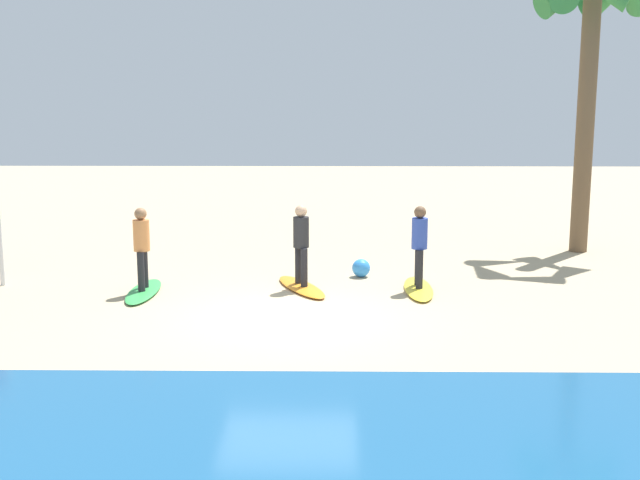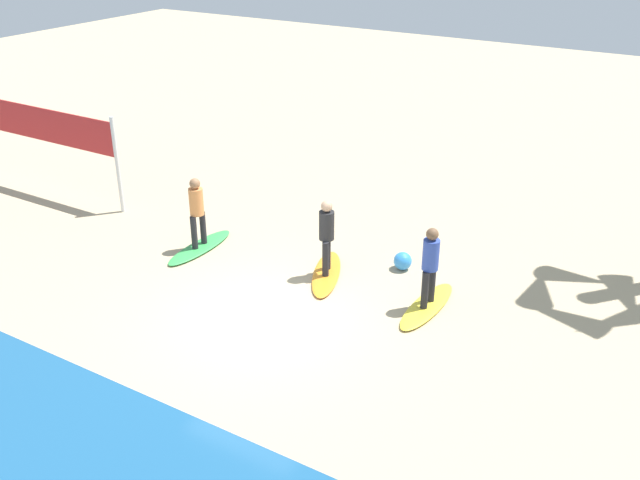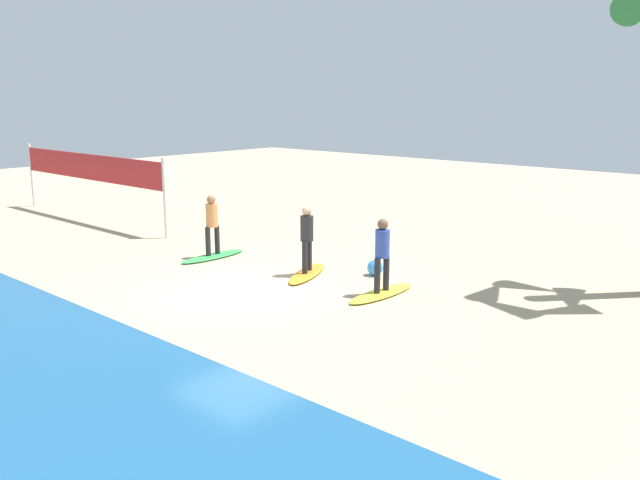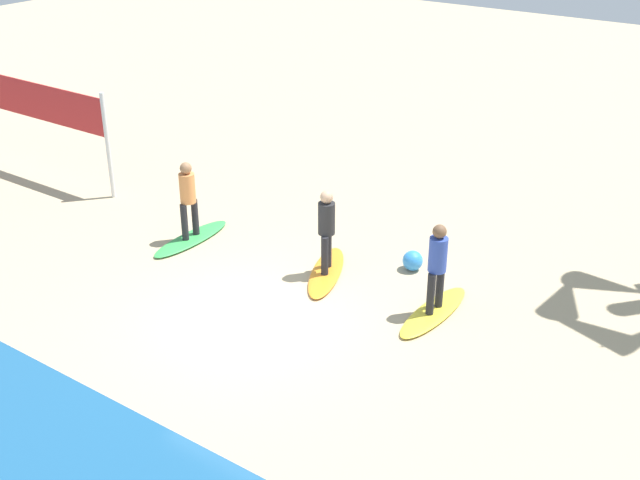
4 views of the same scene
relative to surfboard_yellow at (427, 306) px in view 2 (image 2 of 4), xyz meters
The scene contains 8 objects.
ground_plane 3.20m from the surfboard_yellow, 37.59° to the left, with size 60.00×60.00×0.00m, color tan.
surfboard_yellow is the anchor object (origin of this frame).
surfer_yellow 0.99m from the surfboard_yellow, 26.57° to the right, with size 0.32×0.46×1.64m.
surfboard_orange 2.38m from the surfboard_yellow, ahead, with size 2.10×0.56×0.09m, color orange.
surfer_orange 2.58m from the surfboard_yellow, ahead, with size 0.32×0.43×1.64m.
surfboard_green 5.52m from the surfboard_yellow, ahead, with size 2.10×0.56×0.09m, color green.
surfer_green 5.61m from the surfboard_yellow, ahead, with size 0.32×0.46×1.64m.
beach_ball 1.67m from the surfboard_yellow, 47.81° to the right, with size 0.40×0.40×0.40m, color #338CE5.
Camera 2 is at (-7.01, 9.51, 7.35)m, focal length 40.22 mm.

